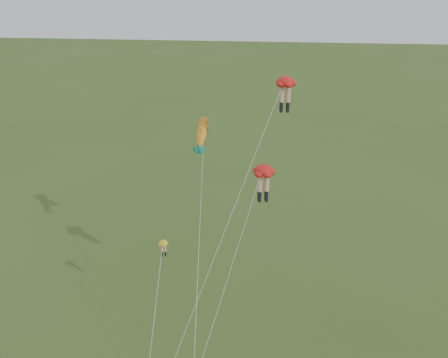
{
  "coord_description": "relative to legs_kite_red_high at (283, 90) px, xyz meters",
  "views": [
    {
      "loc": [
        6.08,
        -25.52,
        26.88
      ],
      "look_at": [
        2.97,
        6.0,
        12.67
      ],
      "focal_mm": 40.0,
      "sensor_mm": 36.0,
      "label": 1
    }
  ],
  "objects": [
    {
      "name": "fish_kite",
      "position": [
        -6.0,
        3.83,
        -4.52
      ],
      "size": [
        1.44,
        13.63,
        15.64
      ],
      "rotation": [
        0.65,
        0.0,
        -0.05
      ],
      "color": "yellow",
      "rests_on": "ground"
    },
    {
      "name": "legs_kite_yellow",
      "position": [
        -8.27,
        -2.05,
        -11.99
      ],
      "size": [
        0.93,
        8.17,
        7.76
      ],
      "rotation": [
        0.0,
        0.0,
        0.21
      ],
      "color": "gold",
      "rests_on": "ground"
    },
    {
      "name": "legs_kite_red_mid",
      "position": [
        -1.13,
        -1.61,
        -5.5
      ],
      "size": [
        5.47,
        9.73,
        14.11
      ],
      "rotation": [
        0.0,
        0.0,
        0.22
      ],
      "color": "red",
      "rests_on": "ground"
    },
    {
      "name": "legs_kite_red_high",
      "position": [
        0.0,
        0.0,
        0.0
      ],
      "size": [
        8.36,
        9.7,
        19.73
      ],
      "rotation": [
        0.0,
        0.0,
        0.09
      ],
      "color": "red",
      "rests_on": "ground"
    }
  ]
}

